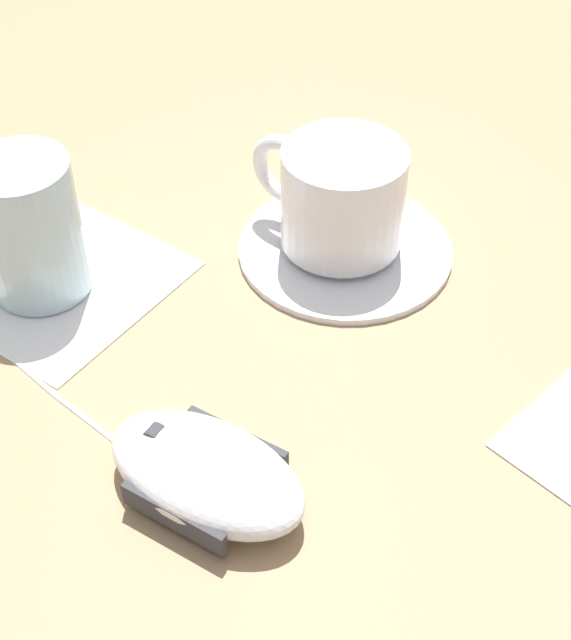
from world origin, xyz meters
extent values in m
plane|color=#9E7F5B|center=(0.00, 0.00, 0.00)|extent=(3.00, 3.00, 0.00)
cylinder|color=white|center=(0.07, 0.04, 0.00)|extent=(0.14, 0.14, 0.01)
cylinder|color=white|center=(0.07, 0.04, 0.04)|extent=(0.08, 0.08, 0.07)
torus|color=white|center=(0.05, 0.08, 0.05)|extent=(0.03, 0.05, 0.05)
ellipsoid|color=silver|center=(-0.09, -0.09, 0.02)|extent=(0.11, 0.13, 0.03)
cylinder|color=#38383D|center=(-0.11, -0.07, 0.03)|extent=(0.01, 0.01, 0.01)
cube|color=#38383D|center=(-0.12, -0.11, 0.01)|extent=(0.03, 0.06, 0.02)
cube|color=#38383D|center=(-0.07, -0.08, 0.01)|extent=(0.03, 0.06, 0.02)
cylinder|color=white|center=(-0.13, -0.02, 0.00)|extent=(0.02, 0.05, 0.00)
cylinder|color=white|center=(-0.15, 0.04, 0.00)|extent=(0.02, 0.05, 0.00)
sphere|color=white|center=(-0.12, -0.04, 0.00)|extent=(0.00, 0.00, 0.00)
sphere|color=white|center=(-0.14, 0.01, 0.00)|extent=(0.00, 0.00, 0.00)
cube|color=white|center=(-0.10, 0.10, 0.00)|extent=(0.18, 0.18, 0.00)
cylinder|color=silver|center=(-0.11, 0.10, 0.05)|extent=(0.06, 0.06, 0.09)
camera|label=1|loc=(-0.19, -0.35, 0.39)|focal=50.00mm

